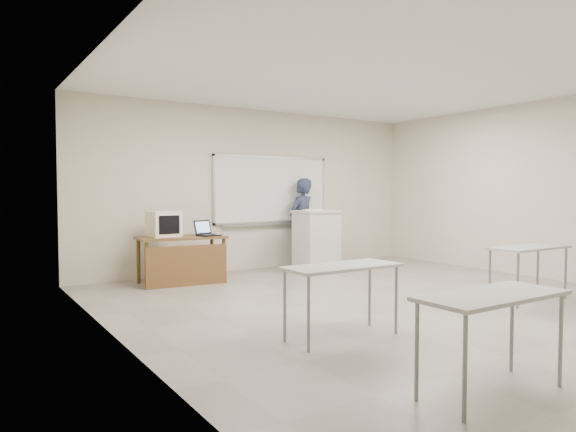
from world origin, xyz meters
TOP-DOWN VIEW (x-y plane):
  - floor at (0.00, 0.00)m, footprint 7.00×8.00m
  - whiteboard at (0.30, 3.97)m, footprint 2.48×0.10m
  - student_desks at (-0.00, -1.35)m, footprint 4.40×2.20m
  - instructor_desk at (-1.80, 3.19)m, footprint 1.35×0.67m
  - podium at (0.80, 3.20)m, footprint 0.79×0.58m
  - crt_monitor at (-2.05, 3.43)m, footprint 0.44×0.49m
  - laptop at (-1.40, 3.18)m, footprint 0.34×0.31m
  - mouse at (-1.25, 3.10)m, footprint 0.11×0.08m
  - keyboard at (0.65, 3.08)m, footprint 0.42×0.19m
  - presenter at (0.86, 3.78)m, footprint 0.73×0.61m

SIDE VIEW (x-z plane):
  - floor at x=0.00m, z-range -0.01..0.00m
  - instructor_desk at x=-1.80m, z-range 0.16..0.91m
  - podium at x=0.80m, z-range 0.00..1.12m
  - student_desks at x=0.00m, z-range 0.31..1.04m
  - mouse at x=-1.25m, z-range 0.75..0.79m
  - laptop at x=-1.40m, z-range 0.68..0.93m
  - presenter at x=0.86m, z-range 0.00..1.72m
  - crt_monitor at x=-2.05m, z-range 0.74..1.16m
  - keyboard at x=0.65m, z-range 1.12..1.14m
  - whiteboard at x=0.30m, z-range 0.83..2.14m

